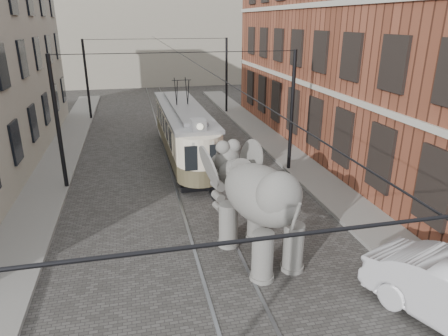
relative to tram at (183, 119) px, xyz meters
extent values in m
plane|color=#44413F|center=(-0.27, -9.55, -2.15)|extent=(120.00, 120.00, 0.00)
cube|color=slate|center=(5.73, -9.55, -2.08)|extent=(2.00, 60.00, 0.15)
cube|color=slate|center=(-6.77, -9.55, -2.08)|extent=(2.00, 60.00, 0.15)
cube|color=brown|center=(10.73, -0.55, 3.85)|extent=(8.00, 26.00, 12.00)
cube|color=gray|center=(-0.27, 30.45, 4.85)|extent=(28.00, 10.00, 14.00)
camera|label=1|loc=(-2.62, -21.71, 5.12)|focal=32.24mm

